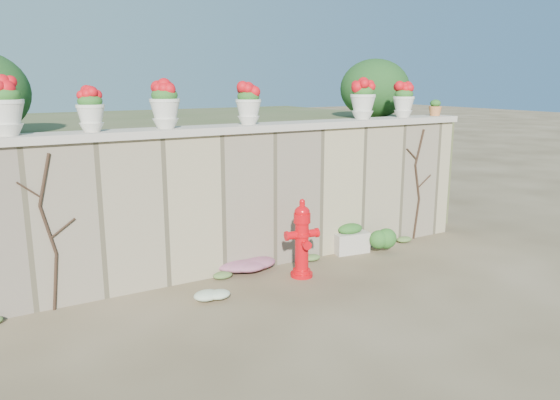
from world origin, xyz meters
TOP-DOWN VIEW (x-y plane):
  - ground at (0.00, 0.00)m, footprint 80.00×80.00m
  - stone_wall at (0.00, 1.80)m, footprint 8.00×0.40m
  - wall_cap at (0.00, 1.80)m, footprint 8.10×0.52m
  - raised_fill at (0.00, 5.00)m, footprint 9.00×6.00m
  - back_shrub_right at (3.40, 3.00)m, footprint 1.30×1.30m
  - vine_left at (-2.67, 1.58)m, footprint 0.60×0.04m
  - vine_right at (3.23, 1.58)m, footprint 0.60×0.04m
  - fire_hydrant at (0.50, 1.01)m, footprint 0.48×0.34m
  - planter_box at (1.77, 1.55)m, footprint 0.61×0.40m
  - green_shrub at (2.23, 1.30)m, footprint 0.52×0.47m
  - magenta_clump at (-0.12, 1.55)m, footprint 0.93×0.62m
  - white_flowers at (-0.94, 0.83)m, footprint 0.57×0.46m
  - urn_pot_0 at (-2.99, 1.80)m, footprint 0.42×0.42m
  - urn_pot_1 at (-2.06, 1.80)m, footprint 0.34×0.34m
  - urn_pot_2 at (-1.12, 1.80)m, footprint 0.39×0.39m
  - urn_pot_3 at (0.09, 1.80)m, footprint 0.36×0.36m
  - urn_pot_4 at (2.14, 1.80)m, footprint 0.40×0.40m
  - urn_pot_5 at (3.02, 1.80)m, footprint 0.35×0.35m
  - terracotta_pot at (3.77, 1.80)m, footprint 0.22×0.22m

SIDE VIEW (x-z plane):
  - ground at x=0.00m, z-range 0.00..0.00m
  - white_flowers at x=-0.94m, z-range 0.00..0.21m
  - magenta_clump at x=-0.12m, z-range 0.00..0.25m
  - planter_box at x=1.77m, z-range -0.02..0.45m
  - green_shrub at x=2.23m, z-range 0.00..0.50m
  - fire_hydrant at x=0.50m, z-range 0.00..1.11m
  - vine_left at x=-2.67m, z-range 0.04..1.94m
  - vine_right at x=3.23m, z-range 0.04..1.94m
  - stone_wall at x=0.00m, z-range 0.00..2.00m
  - raised_fill at x=0.00m, z-range 0.00..2.00m
  - wall_cap at x=0.00m, z-range 2.00..2.10m
  - terracotta_pot at x=3.77m, z-range 2.09..2.36m
  - urn_pot_1 at x=-2.06m, z-range 2.10..2.63m
  - urn_pot_5 at x=3.02m, z-range 2.10..2.65m
  - urn_pot_3 at x=0.09m, z-range 2.10..2.66m
  - urn_pot_2 at x=-1.12m, z-range 2.10..2.71m
  - urn_pot_4 at x=2.14m, z-range 2.10..2.73m
  - urn_pot_0 at x=-2.99m, z-range 2.10..2.75m
  - back_shrub_right at x=3.40m, z-range 2.00..3.10m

